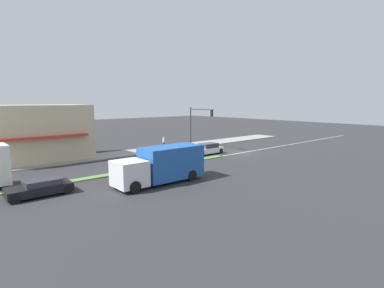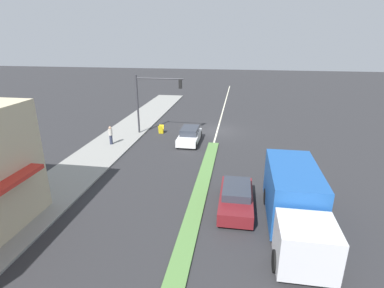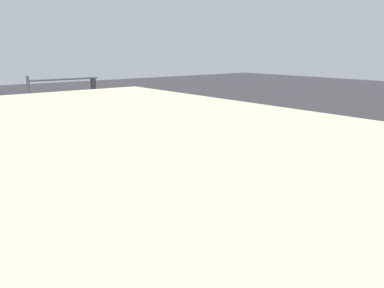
% 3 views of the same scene
% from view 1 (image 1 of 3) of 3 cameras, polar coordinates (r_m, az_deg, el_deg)
% --- Properties ---
extents(ground_plane, '(160.00, 160.00, 0.00)m').
position_cam_1_polar(ground_plane, '(27.61, -15.33, -5.76)').
color(ground_plane, '#2B2B2D').
extents(sidewalk_right, '(4.00, 73.00, 0.12)m').
position_cam_1_polar(sidewalk_right, '(35.62, -22.33, -2.89)').
color(sidewalk_right, gray).
rests_on(sidewalk_right, ground).
extents(lane_marking_center, '(0.16, 60.00, 0.01)m').
position_cam_1_polar(lane_marking_center, '(38.67, 9.49, -1.64)').
color(lane_marking_center, beige).
rests_on(lane_marking_center, ground).
extents(building_corner_store, '(6.65, 10.36, 5.99)m').
position_cam_1_polar(building_corner_store, '(36.52, -27.33, 1.91)').
color(building_corner_store, '#C6B793').
rests_on(building_corner_store, sidewalk_right).
extents(traffic_signal_main, '(4.59, 0.34, 5.60)m').
position_cam_1_polar(traffic_signal_main, '(40.90, 1.04, 4.49)').
color(traffic_signal_main, '#333338').
rests_on(traffic_signal_main, sidewalk_right).
extents(pedestrian, '(0.34, 0.34, 1.62)m').
position_cam_1_polar(pedestrian, '(41.03, -5.39, 0.36)').
color(pedestrian, '#282D42').
rests_on(pedestrian, sidewalk_right).
extents(warning_aframe_sign, '(0.45, 0.53, 0.84)m').
position_cam_1_polar(warning_aframe_sign, '(41.01, 2.05, -0.39)').
color(warning_aframe_sign, yellow).
rests_on(warning_aframe_sign, ground).
extents(delivery_truck, '(2.44, 7.50, 2.87)m').
position_cam_1_polar(delivery_truck, '(24.09, -5.68, -3.94)').
color(delivery_truck, silver).
rests_on(delivery_truck, ground).
extents(sedan_maroon, '(1.81, 4.38, 1.27)m').
position_cam_1_polar(sedan_maroon, '(27.32, -6.58, -4.33)').
color(sedan_maroon, maroon).
rests_on(sedan_maroon, ground).
extents(van_white, '(1.75, 4.04, 1.34)m').
position_cam_1_polar(van_white, '(37.18, 2.99, -0.94)').
color(van_white, silver).
rests_on(van_white, ground).
extents(suv_black, '(1.92, 4.14, 1.14)m').
position_cam_1_polar(suv_black, '(23.46, -26.98, -7.40)').
color(suv_black, black).
rests_on(suv_black, ground).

